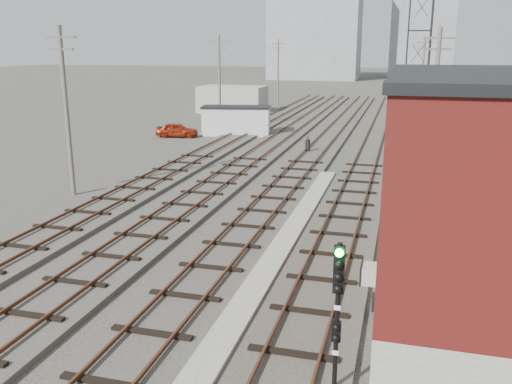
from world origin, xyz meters
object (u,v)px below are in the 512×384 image
at_px(signal_mast, 337,310).
at_px(switch_stand, 308,146).
at_px(car_red, 177,130).
at_px(car_silver, 226,123).
at_px(site_trailer, 236,120).
at_px(car_grey, 239,119).

height_order(signal_mast, switch_stand, signal_mast).
bearing_deg(car_red, car_silver, -42.80).
xyz_separation_m(switch_stand, car_red, (-12.81, 4.73, 0.04)).
xyz_separation_m(signal_mast, switch_stand, (-5.79, 29.34, -1.58)).
distance_m(site_trailer, car_grey, 6.38).
relative_size(signal_mast, site_trailer, 0.57).
bearing_deg(car_red, site_trailer, -71.68).
xyz_separation_m(site_trailer, car_red, (-4.81, -2.62, -0.69)).
xyz_separation_m(switch_stand, site_trailer, (-7.99, 7.35, 0.73)).
relative_size(signal_mast, car_silver, 0.83).
height_order(switch_stand, site_trailer, site_trailer).
relative_size(site_trailer, car_grey, 1.39).
bearing_deg(switch_stand, car_red, 171.07).
xyz_separation_m(site_trailer, car_silver, (-1.72, 2.22, -0.58)).
relative_size(site_trailer, car_red, 1.77).
xyz_separation_m(switch_stand, car_silver, (-9.72, 9.57, 0.15)).
distance_m(signal_mast, site_trailer, 39.20).
distance_m(switch_stand, car_silver, 13.64).
xyz_separation_m(signal_mast, car_red, (-18.60, 34.07, -1.54)).
bearing_deg(signal_mast, car_silver, 111.73).
height_order(car_red, car_grey, car_grey).
relative_size(signal_mast, car_grey, 0.78).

